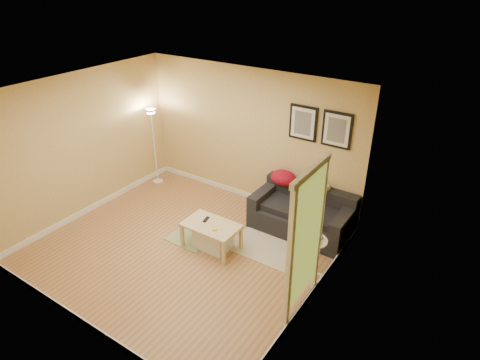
# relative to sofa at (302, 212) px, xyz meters

# --- Properties ---
(floor) EXTENTS (4.50, 4.50, 0.00)m
(floor) POSITION_rel_sofa_xyz_m (-1.38, -1.53, -0.38)
(floor) COLOR #B47B4D
(floor) RESTS_ON ground
(ceiling) EXTENTS (4.50, 4.50, 0.00)m
(ceiling) POSITION_rel_sofa_xyz_m (-1.38, -1.53, 2.23)
(ceiling) COLOR white
(ceiling) RESTS_ON wall_back
(wall_back) EXTENTS (4.50, 0.00, 4.50)m
(wall_back) POSITION_rel_sofa_xyz_m (-1.38, 0.47, 0.92)
(wall_back) COLOR #DCC071
(wall_back) RESTS_ON ground
(wall_front) EXTENTS (4.50, 0.00, 4.50)m
(wall_front) POSITION_rel_sofa_xyz_m (-1.38, -3.53, 0.92)
(wall_front) COLOR #DCC071
(wall_front) RESTS_ON ground
(wall_left) EXTENTS (0.00, 4.00, 4.00)m
(wall_left) POSITION_rel_sofa_xyz_m (-3.63, -1.53, 0.92)
(wall_left) COLOR #DCC071
(wall_left) RESTS_ON ground
(wall_right) EXTENTS (0.00, 4.00, 4.00)m
(wall_right) POSITION_rel_sofa_xyz_m (0.87, -1.53, 0.92)
(wall_right) COLOR #DCC071
(wall_right) RESTS_ON ground
(baseboard_back) EXTENTS (4.50, 0.02, 0.10)m
(baseboard_back) POSITION_rel_sofa_xyz_m (-1.38, 0.46, -0.33)
(baseboard_back) COLOR white
(baseboard_back) RESTS_ON ground
(baseboard_front) EXTENTS (4.50, 0.02, 0.10)m
(baseboard_front) POSITION_rel_sofa_xyz_m (-1.38, -3.52, -0.33)
(baseboard_front) COLOR white
(baseboard_front) RESTS_ON ground
(baseboard_left) EXTENTS (0.02, 4.00, 0.10)m
(baseboard_left) POSITION_rel_sofa_xyz_m (-3.62, -1.53, -0.33)
(baseboard_left) COLOR white
(baseboard_left) RESTS_ON ground
(baseboard_right) EXTENTS (0.02, 4.00, 0.10)m
(baseboard_right) POSITION_rel_sofa_xyz_m (0.86, -1.53, -0.33)
(baseboard_right) COLOR white
(baseboard_right) RESTS_ON ground
(sofa) EXTENTS (1.70, 0.90, 0.75)m
(sofa) POSITION_rel_sofa_xyz_m (0.00, 0.00, 0.00)
(sofa) COLOR black
(sofa) RESTS_ON ground
(red_throw) EXTENTS (0.48, 0.36, 0.28)m
(red_throw) POSITION_rel_sofa_xyz_m (-0.52, 0.26, 0.40)
(red_throw) COLOR maroon
(red_throw) RESTS_ON sofa
(plaid_throw) EXTENTS (0.45, 0.32, 0.10)m
(plaid_throw) POSITION_rel_sofa_xyz_m (0.10, 0.28, 0.41)
(plaid_throw) COLOR tan
(plaid_throw) RESTS_ON sofa
(framed_print_left) EXTENTS (0.50, 0.04, 0.60)m
(framed_print_left) POSITION_rel_sofa_xyz_m (-0.30, 0.45, 1.43)
(framed_print_left) COLOR black
(framed_print_left) RESTS_ON wall_back
(framed_print_right) EXTENTS (0.50, 0.04, 0.60)m
(framed_print_right) POSITION_rel_sofa_xyz_m (0.30, 0.45, 1.43)
(framed_print_right) COLOR black
(framed_print_right) RESTS_ON wall_back
(area_rug) EXTENTS (1.25, 0.85, 0.01)m
(area_rug) POSITION_rel_sofa_xyz_m (-0.19, -0.76, -0.37)
(area_rug) COLOR beige
(area_rug) RESTS_ON ground
(green_runner) EXTENTS (0.70, 0.50, 0.01)m
(green_runner) POSITION_rel_sofa_xyz_m (-1.47, -1.31, -0.37)
(green_runner) COLOR #668C4C
(green_runner) RESTS_ON ground
(coffee_table) EXTENTS (0.96, 0.65, 0.45)m
(coffee_table) POSITION_rel_sofa_xyz_m (-0.99, -1.27, -0.15)
(coffee_table) COLOR beige
(coffee_table) RESTS_ON ground
(remote_control) EXTENTS (0.08, 0.17, 0.02)m
(remote_control) POSITION_rel_sofa_xyz_m (-1.14, -1.21, 0.09)
(remote_control) COLOR black
(remote_control) RESTS_ON coffee_table
(tape_roll) EXTENTS (0.07, 0.07, 0.03)m
(tape_roll) POSITION_rel_sofa_xyz_m (-0.85, -1.38, 0.09)
(tape_roll) COLOR yellow
(tape_roll) RESTS_ON coffee_table
(storage_bin) EXTENTS (0.58, 0.43, 0.36)m
(storage_bin) POSITION_rel_sofa_xyz_m (-0.98, -1.25, -0.20)
(storage_bin) COLOR white
(storage_bin) RESTS_ON ground
(side_table) EXTENTS (0.39, 0.39, 0.60)m
(side_table) POSITION_rel_sofa_xyz_m (0.64, -0.93, -0.08)
(side_table) COLOR white
(side_table) RESTS_ON ground
(book_stack) EXTENTS (0.26, 0.30, 0.08)m
(book_stack) POSITION_rel_sofa_xyz_m (0.64, -0.94, 0.26)
(book_stack) COLOR #2F468D
(book_stack) RESTS_ON side_table
(floor_lamp) EXTENTS (0.21, 0.21, 1.63)m
(floor_lamp) POSITION_rel_sofa_xyz_m (-3.38, -0.05, 0.40)
(floor_lamp) COLOR white
(floor_lamp) RESTS_ON ground
(doorway) EXTENTS (0.12, 1.01, 2.13)m
(doorway) POSITION_rel_sofa_xyz_m (0.82, -1.68, 0.65)
(doorway) COLOR white
(doorway) RESTS_ON ground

